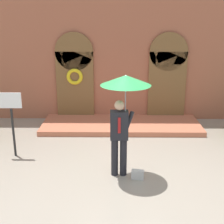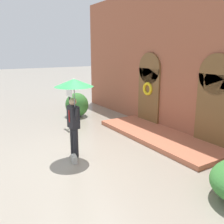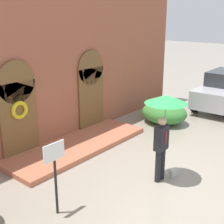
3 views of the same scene
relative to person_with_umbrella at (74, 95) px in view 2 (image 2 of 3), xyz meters
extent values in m
plane|color=gray|center=(0.00, 0.20, -1.91)|extent=(80.00, 80.00, 0.00)
cube|color=#9E563D|center=(0.00, 4.40, 0.89)|extent=(14.00, 0.50, 5.60)
cube|color=brown|center=(-1.60, 4.11, -0.71)|extent=(1.30, 0.08, 2.40)
cylinder|color=brown|center=(-1.60, 4.11, 0.49)|extent=(1.30, 0.08, 1.30)
cube|color=brown|center=(1.60, 4.11, -0.71)|extent=(1.30, 0.08, 2.40)
cylinder|color=brown|center=(1.60, 4.11, 0.49)|extent=(1.30, 0.08, 1.30)
torus|color=yellow|center=(-1.60, 4.04, -0.36)|extent=(0.56, 0.12, 0.56)
cube|color=#B56346|center=(0.00, 3.25, -1.83)|extent=(5.20, 1.80, 0.16)
cylinder|color=black|center=(-0.20, 0.00, -1.46)|extent=(0.16, 0.16, 0.90)
cylinder|color=black|center=(0.00, 0.00, -1.46)|extent=(0.16, 0.16, 0.90)
cube|color=black|center=(-0.10, 0.00, -0.68)|extent=(0.41, 0.25, 0.66)
cube|color=#A51919|center=(-0.10, -0.13, -0.64)|extent=(0.06, 0.01, 0.36)
sphere|color=tan|center=(-0.10, 0.00, -0.22)|extent=(0.22, 0.22, 0.22)
cylinder|color=black|center=(0.12, 0.00, -0.58)|extent=(0.22, 0.09, 0.46)
cylinder|color=gray|center=(0.03, 0.00, -0.26)|extent=(0.02, 0.02, 0.98)
cone|color=#1E7538|center=(0.03, 0.00, 0.34)|extent=(1.10, 1.10, 0.22)
cone|color=white|center=(0.03, 0.00, 0.35)|extent=(0.61, 0.61, 0.20)
cube|color=#B7B7B2|center=(0.33, -0.20, -1.80)|extent=(0.30, 0.17, 0.22)
cylinder|color=black|center=(-2.84, 1.01, -1.26)|extent=(0.06, 0.06, 1.30)
cube|color=white|center=(-2.84, 1.01, -0.39)|extent=(0.56, 0.03, 0.40)
ellipsoid|color=#387A33|center=(-4.42, 2.02, -1.34)|extent=(1.16, 1.10, 1.15)
camera|label=1|loc=(-0.18, -6.55, 1.66)|focal=50.00mm
camera|label=2|loc=(6.50, -2.76, 1.21)|focal=40.00mm
camera|label=3|loc=(-6.72, -3.80, 2.42)|focal=50.00mm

